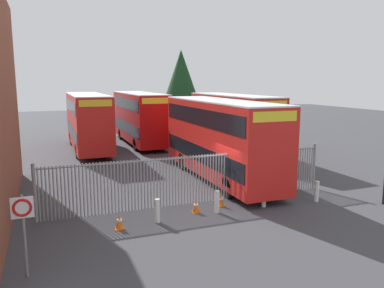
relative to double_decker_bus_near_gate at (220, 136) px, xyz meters
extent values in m
plane|color=#3D3D42|center=(-1.43, 4.54, -2.42)|extent=(100.00, 100.00, 0.00)
cylinder|color=gray|center=(-9.49, -3.46, -1.32)|extent=(0.06, 0.06, 2.20)
cylinder|color=gray|center=(-9.35, -3.46, -1.32)|extent=(0.06, 0.06, 2.20)
cylinder|color=gray|center=(-9.21, -3.46, -1.32)|extent=(0.06, 0.06, 2.20)
cylinder|color=gray|center=(-9.07, -3.46, -1.32)|extent=(0.06, 0.06, 2.20)
cylinder|color=gray|center=(-8.93, -3.46, -1.32)|extent=(0.06, 0.06, 2.20)
cylinder|color=gray|center=(-8.79, -3.46, -1.32)|extent=(0.06, 0.06, 2.20)
cylinder|color=gray|center=(-8.65, -3.46, -1.32)|extent=(0.06, 0.06, 2.20)
cylinder|color=gray|center=(-8.51, -3.46, -1.32)|extent=(0.06, 0.06, 2.20)
cylinder|color=gray|center=(-8.37, -3.46, -1.32)|extent=(0.06, 0.06, 2.20)
cylinder|color=gray|center=(-8.23, -3.46, -1.32)|extent=(0.06, 0.06, 2.20)
cylinder|color=gray|center=(-8.09, -3.46, -1.32)|extent=(0.06, 0.06, 2.20)
cylinder|color=gray|center=(-7.95, -3.46, -1.32)|extent=(0.06, 0.06, 2.20)
cylinder|color=gray|center=(-7.81, -3.46, -1.32)|extent=(0.06, 0.06, 2.20)
cylinder|color=gray|center=(-7.67, -3.46, -1.32)|extent=(0.06, 0.06, 2.20)
cylinder|color=gray|center=(-7.53, -3.46, -1.32)|extent=(0.06, 0.06, 2.20)
cylinder|color=gray|center=(-7.39, -3.46, -1.32)|extent=(0.06, 0.06, 2.20)
cylinder|color=gray|center=(-7.25, -3.46, -1.32)|extent=(0.06, 0.06, 2.20)
cylinder|color=gray|center=(-7.11, -3.46, -1.32)|extent=(0.06, 0.06, 2.20)
cylinder|color=gray|center=(-6.97, -3.46, -1.32)|extent=(0.06, 0.06, 2.20)
cylinder|color=gray|center=(-6.83, -3.46, -1.32)|extent=(0.06, 0.06, 2.20)
cylinder|color=gray|center=(-6.69, -3.46, -1.32)|extent=(0.06, 0.06, 2.20)
cylinder|color=gray|center=(-6.55, -3.46, -1.32)|extent=(0.06, 0.06, 2.20)
cylinder|color=gray|center=(-6.41, -3.46, -1.32)|extent=(0.06, 0.06, 2.20)
cylinder|color=gray|center=(-6.27, -3.46, -1.32)|extent=(0.06, 0.06, 2.20)
cylinder|color=gray|center=(-6.13, -3.46, -1.32)|extent=(0.06, 0.06, 2.20)
cylinder|color=gray|center=(-5.99, -3.46, -1.32)|extent=(0.06, 0.06, 2.20)
cylinder|color=gray|center=(-5.85, -3.46, -1.32)|extent=(0.06, 0.06, 2.20)
cylinder|color=gray|center=(-5.71, -3.46, -1.32)|extent=(0.06, 0.06, 2.20)
cylinder|color=gray|center=(-5.57, -3.46, -1.32)|extent=(0.06, 0.06, 2.20)
cylinder|color=gray|center=(-5.43, -3.46, -1.32)|extent=(0.06, 0.06, 2.20)
cylinder|color=gray|center=(-5.29, -3.46, -1.32)|extent=(0.06, 0.06, 2.20)
cylinder|color=gray|center=(-5.15, -3.46, -1.32)|extent=(0.06, 0.06, 2.20)
cylinder|color=gray|center=(-5.01, -3.46, -1.32)|extent=(0.06, 0.06, 2.20)
cylinder|color=gray|center=(-4.87, -3.46, -1.32)|extent=(0.06, 0.06, 2.20)
cylinder|color=gray|center=(-4.73, -3.46, -1.32)|extent=(0.06, 0.06, 2.20)
cylinder|color=gray|center=(-4.59, -3.46, -1.32)|extent=(0.06, 0.06, 2.20)
cylinder|color=gray|center=(-4.45, -3.46, -1.32)|extent=(0.06, 0.06, 2.20)
cylinder|color=gray|center=(-4.31, -3.46, -1.32)|extent=(0.06, 0.06, 2.20)
cylinder|color=gray|center=(-4.17, -3.46, -1.32)|extent=(0.06, 0.06, 2.20)
cylinder|color=gray|center=(-4.03, -3.46, -1.32)|extent=(0.06, 0.06, 2.20)
cylinder|color=gray|center=(-3.89, -3.46, -1.32)|extent=(0.06, 0.06, 2.20)
cylinder|color=gray|center=(-3.75, -3.46, -1.32)|extent=(0.06, 0.06, 2.20)
cylinder|color=gray|center=(-3.61, -3.46, -1.32)|extent=(0.06, 0.06, 2.20)
cylinder|color=gray|center=(-3.47, -3.46, -1.32)|extent=(0.06, 0.06, 2.20)
cylinder|color=gray|center=(-3.33, -3.46, -1.32)|extent=(0.06, 0.06, 2.20)
cylinder|color=gray|center=(-3.19, -3.46, -1.32)|extent=(0.06, 0.06, 2.20)
cylinder|color=gray|center=(-3.05, -3.46, -1.32)|extent=(0.06, 0.06, 2.20)
cylinder|color=gray|center=(-2.91, -3.46, -1.32)|extent=(0.06, 0.06, 2.20)
cylinder|color=gray|center=(-2.77, -3.46, -1.32)|extent=(0.06, 0.06, 2.20)
cylinder|color=gray|center=(-2.63, -3.46, -1.32)|extent=(0.06, 0.06, 2.20)
cylinder|color=gray|center=(-2.49, -3.46, -1.32)|extent=(0.06, 0.06, 2.20)
cylinder|color=gray|center=(-2.35, -3.46, -1.32)|extent=(0.06, 0.06, 2.20)
cylinder|color=gray|center=(-2.21, -3.46, -1.32)|extent=(0.06, 0.06, 2.20)
cylinder|color=gray|center=(-2.07, -3.46, -1.32)|extent=(0.06, 0.06, 2.20)
cylinder|color=gray|center=(-1.93, -3.46, -1.32)|extent=(0.06, 0.06, 2.20)
cylinder|color=gray|center=(-1.79, -3.46, -1.32)|extent=(0.06, 0.06, 2.20)
cylinder|color=gray|center=(-1.65, -3.46, -1.32)|extent=(0.06, 0.06, 2.20)
cylinder|color=gray|center=(-1.51, -3.46, -1.32)|extent=(0.06, 0.06, 2.20)
cylinder|color=gray|center=(-1.37, -3.46, -1.32)|extent=(0.06, 0.06, 2.20)
cylinder|color=gray|center=(-1.23, -3.46, -1.32)|extent=(0.06, 0.06, 2.20)
cylinder|color=gray|center=(-1.09, -3.46, -1.32)|extent=(0.06, 0.06, 2.20)
cylinder|color=gray|center=(-0.95, -3.46, -1.32)|extent=(0.06, 0.06, 2.20)
cylinder|color=gray|center=(-0.81, -3.46, -1.32)|extent=(0.06, 0.06, 2.20)
cylinder|color=gray|center=(-0.67, -3.46, -1.32)|extent=(0.06, 0.06, 2.20)
cylinder|color=gray|center=(-0.53, -3.46, -1.32)|extent=(0.06, 0.06, 2.20)
cylinder|color=gray|center=(-0.39, -3.46, -1.32)|extent=(0.06, 0.06, 2.20)
cylinder|color=gray|center=(-0.25, -3.46, -1.32)|extent=(0.06, 0.06, 2.20)
cylinder|color=gray|center=(-0.11, -3.46, -1.32)|extent=(0.06, 0.06, 2.20)
cylinder|color=gray|center=(0.03, -3.46, -1.32)|extent=(0.06, 0.06, 2.20)
cylinder|color=gray|center=(0.17, -3.46, -1.32)|extent=(0.06, 0.06, 2.20)
cylinder|color=gray|center=(0.31, -3.46, -1.32)|extent=(0.06, 0.06, 2.20)
cylinder|color=gray|center=(0.45, -3.46, -1.32)|extent=(0.06, 0.06, 2.20)
cylinder|color=gray|center=(0.59, -3.46, -1.32)|extent=(0.06, 0.06, 2.20)
cylinder|color=gray|center=(0.73, -3.46, -1.32)|extent=(0.06, 0.06, 2.20)
cylinder|color=gray|center=(0.87, -3.46, -1.32)|extent=(0.06, 0.06, 2.20)
cylinder|color=gray|center=(1.01, -3.46, -1.32)|extent=(0.06, 0.06, 2.20)
cylinder|color=gray|center=(1.15, -3.46, -1.32)|extent=(0.06, 0.06, 2.20)
cylinder|color=gray|center=(1.29, -3.46, -1.32)|extent=(0.06, 0.06, 2.20)
cylinder|color=gray|center=(1.43, -3.46, -1.32)|extent=(0.06, 0.06, 2.20)
cylinder|color=gray|center=(1.57, -3.46, -1.32)|extent=(0.06, 0.06, 2.20)
cylinder|color=gray|center=(1.71, -3.46, -1.32)|extent=(0.06, 0.06, 2.20)
cylinder|color=gray|center=(1.85, -3.46, -1.32)|extent=(0.06, 0.06, 2.20)
cylinder|color=gray|center=(1.99, -3.46, -1.32)|extent=(0.06, 0.06, 2.20)
cylinder|color=gray|center=(2.13, -3.46, -1.32)|extent=(0.06, 0.06, 2.20)
cylinder|color=gray|center=(2.27, -3.46, -1.32)|extent=(0.06, 0.06, 2.20)
cylinder|color=gray|center=(2.41, -3.46, -1.32)|extent=(0.06, 0.06, 2.20)
cylinder|color=gray|center=(2.55, -3.46, -1.32)|extent=(0.06, 0.06, 2.20)
cylinder|color=gray|center=(2.69, -3.46, -1.32)|extent=(0.06, 0.06, 2.20)
cylinder|color=gray|center=(2.83, -3.46, -1.32)|extent=(0.06, 0.06, 2.20)
cylinder|color=gray|center=(2.97, -3.46, -1.32)|extent=(0.06, 0.06, 2.20)
cylinder|color=gray|center=(3.11, -3.46, -1.32)|extent=(0.06, 0.06, 2.20)
cylinder|color=gray|center=(3.25, -3.46, -1.32)|extent=(0.06, 0.06, 2.20)
cylinder|color=gray|center=(3.39, -3.46, -1.32)|extent=(0.06, 0.06, 2.20)
cylinder|color=gray|center=(3.53, -3.46, -1.32)|extent=(0.06, 0.06, 2.20)
cylinder|color=gray|center=(3.67, -3.46, -1.32)|extent=(0.06, 0.06, 2.20)
cylinder|color=gray|center=(-2.91, -3.46, -0.30)|extent=(13.16, 0.07, 0.07)
cylinder|color=gray|center=(-9.49, -3.46, -1.25)|extent=(0.14, 0.14, 2.35)
cylinder|color=gray|center=(3.67, -3.46, -1.25)|extent=(0.14, 0.14, 2.35)
cube|color=red|center=(0.00, 0.01, -0.07)|extent=(2.50, 10.80, 4.00)
cube|color=black|center=(0.00, 0.01, -0.87)|extent=(2.54, 10.37, 0.90)
cube|color=black|center=(0.00, 0.01, 1.13)|extent=(2.54, 10.37, 0.90)
cube|color=yellow|center=(0.00, -5.34, 1.58)|extent=(2.12, 0.12, 0.44)
cube|color=silver|center=(0.00, 0.01, 1.96)|extent=(2.50, 10.80, 0.08)
cylinder|color=black|center=(-1.10, -3.34, -1.90)|extent=(0.30, 1.04, 1.04)
cylinder|color=black|center=(1.10, -3.34, -1.90)|extent=(0.30, 1.04, 1.04)
cylinder|color=black|center=(-1.10, 2.98, -1.90)|extent=(0.30, 1.04, 1.04)
cylinder|color=black|center=(1.10, 2.98, -1.90)|extent=(0.30, 1.04, 1.04)
cube|color=red|center=(4.30, 6.88, -0.07)|extent=(2.50, 10.80, 4.00)
cube|color=black|center=(4.30, 6.88, -0.87)|extent=(2.54, 10.37, 0.90)
cube|color=black|center=(4.30, 6.88, 1.13)|extent=(2.54, 10.37, 0.90)
cube|color=yellow|center=(4.30, 1.53, 1.58)|extent=(2.12, 0.12, 0.44)
cube|color=silver|center=(4.30, 6.88, 1.96)|extent=(2.50, 10.80, 0.08)
cylinder|color=black|center=(3.20, 3.54, -1.90)|extent=(0.30, 1.04, 1.04)
cylinder|color=black|center=(5.40, 3.54, -1.90)|extent=(0.30, 1.04, 1.04)
cylinder|color=black|center=(3.20, 9.85, -1.90)|extent=(0.30, 1.04, 1.04)
cylinder|color=black|center=(5.40, 9.85, -1.90)|extent=(0.30, 1.04, 1.04)
cube|color=#B70C0C|center=(-1.29, 13.62, -0.07)|extent=(2.50, 10.80, 4.00)
cube|color=black|center=(-1.29, 13.62, -0.87)|extent=(2.54, 10.37, 0.90)
cube|color=black|center=(-1.29, 13.62, 1.13)|extent=(2.54, 10.37, 0.90)
cube|color=yellow|center=(-1.29, 8.27, 1.58)|extent=(2.12, 0.12, 0.44)
cube|color=silver|center=(-1.29, 13.62, 1.96)|extent=(2.50, 10.80, 0.08)
cylinder|color=black|center=(-2.39, 10.27, -1.90)|extent=(0.30, 1.04, 1.04)
cylinder|color=black|center=(-0.19, 10.27, -1.90)|extent=(0.30, 1.04, 1.04)
cylinder|color=black|center=(-2.39, 16.59, -1.90)|extent=(0.30, 1.04, 1.04)
cylinder|color=black|center=(-0.19, 16.59, -1.90)|extent=(0.30, 1.04, 1.04)
cube|color=red|center=(-5.80, 12.13, -0.07)|extent=(2.50, 10.80, 4.00)
cube|color=black|center=(-5.80, 12.13, -0.87)|extent=(2.54, 10.37, 0.90)
cube|color=black|center=(-5.80, 12.13, 1.13)|extent=(2.54, 10.37, 0.90)
cube|color=yellow|center=(-5.80, 6.78, 1.58)|extent=(2.12, 0.12, 0.44)
cube|color=silver|center=(-5.80, 12.13, 1.96)|extent=(2.50, 10.80, 0.08)
cylinder|color=black|center=(-6.90, 8.78, -1.90)|extent=(0.30, 1.04, 1.04)
cylinder|color=black|center=(-4.70, 8.78, -1.90)|extent=(0.30, 1.04, 1.04)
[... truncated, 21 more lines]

